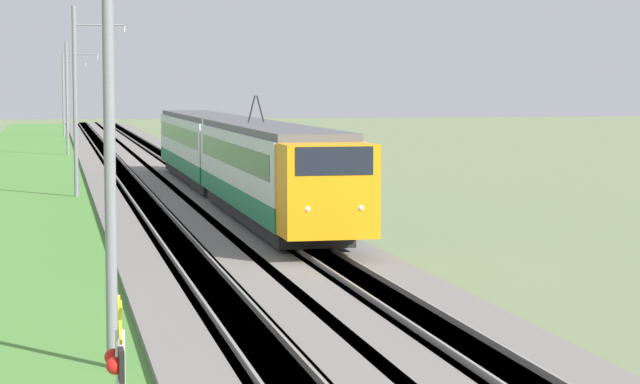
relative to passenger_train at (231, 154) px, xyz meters
The scene contains 10 objects.
ballast_main 10.27m from the passenger_train, 23.56° to the left, with size 240.00×4.40×0.30m.
ballast_adjacent 9.46m from the passenger_train, ahead, with size 240.00×4.40×0.30m.
track_main 10.27m from the passenger_train, 23.56° to the left, with size 240.00×1.57×0.45m.
track_adjacent 9.46m from the passenger_train, ahead, with size 240.00×1.57×0.45m.
grass_verge 13.26m from the passenger_train, 45.27° to the left, with size 240.00×9.62×0.12m.
passenger_train is the anchor object (origin of this frame).
catenary_mast_near 33.70m from the passenger_train, 168.25° to the left, with size 0.22×2.56×9.76m.
catenary_mast_mid 8.88m from the passenger_train, 53.17° to the left, with size 0.22×2.56×9.34m.
catenary_mast_far 43.73m from the passenger_train, ahead, with size 0.22×2.56×8.90m.
catenary_mast_distant 81.47m from the passenger_train, ahead, with size 0.22×2.56×9.00m.
Camera 1 is at (-15.73, 3.89, 5.44)m, focal length 70.00 mm.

